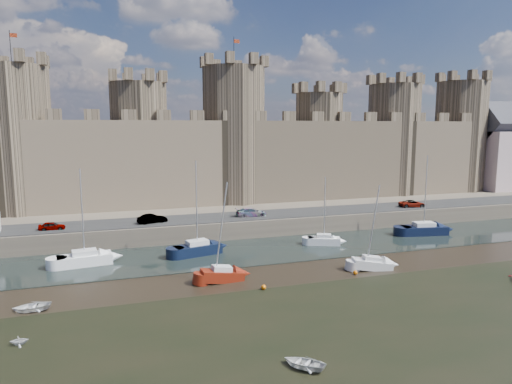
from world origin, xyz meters
TOP-DOWN VIEW (x-y plane):
  - ground at (0.00, 0.00)m, footprint 160.00×160.00m
  - seaweed_patch at (0.00, -6.00)m, footprint 70.00×34.00m
  - water_channel at (0.00, 24.00)m, footprint 160.00×12.00m
  - quay at (0.00, 60.00)m, footprint 160.00×60.00m
  - road at (0.00, 34.00)m, footprint 160.00×7.00m
  - castle at (-0.64, 48.00)m, footprint 108.50×11.00m
  - car_0 at (-26.18, 32.73)m, footprint 3.23×1.39m
  - car_1 at (-13.69, 32.98)m, footprint 4.13×2.23m
  - car_2 at (0.47, 33.41)m, footprint 4.52×2.04m
  - car_3 at (27.73, 32.72)m, footprint 4.52×2.62m
  - sailboat_0 at (-22.01, 24.19)m, footprint 6.07×2.99m
  - sailboat_1 at (-9.16, 24.43)m, footprint 6.07×3.48m
  - sailboat_2 at (7.63, 24.00)m, footprint 4.47×3.09m
  - sailboat_3 at (23.91, 24.80)m, footprint 6.84×3.60m
  - sailboat_4 at (-8.53, 14.33)m, footprint 4.45×2.00m
  - sailboat_5 at (8.04, 13.09)m, footprint 4.57×2.48m
  - dinghy_2 at (-7.42, -3.60)m, footprint 3.40×3.50m
  - dinghy_3 at (-25.60, 5.52)m, footprint 1.35×1.20m
  - dinghy_6 at (-25.75, 12.00)m, footprint 3.50×2.80m
  - buoy_1 at (-5.29, 10.77)m, footprint 0.49×0.49m
  - buoy_3 at (5.37, 12.00)m, footprint 0.47×0.47m

SIDE VIEW (x-z plane):
  - ground at x=0.00m, z-range 0.00..0.00m
  - seaweed_patch at x=0.00m, z-range 0.00..0.01m
  - water_channel at x=0.00m, z-range 0.00..0.08m
  - buoy_3 at x=5.37m, z-range 0.00..0.47m
  - buoy_1 at x=-5.29m, z-range 0.00..0.49m
  - dinghy_2 at x=-7.42m, z-range 0.00..0.59m
  - dinghy_6 at x=-25.75m, z-range 0.00..0.65m
  - dinghy_3 at x=-25.60m, z-range 0.00..0.66m
  - sailboat_5 at x=8.04m, z-range -3.99..5.36m
  - sailboat_4 at x=-8.53m, z-range -4.33..5.82m
  - sailboat_2 at x=7.63m, z-range -3.75..5.24m
  - sailboat_0 at x=-22.01m, z-range -4.61..6.28m
  - sailboat_3 at x=23.91m, z-range -4.84..6.56m
  - sailboat_1 at x=-9.16m, z-range -4.85..6.60m
  - quay at x=0.00m, z-range 0.00..2.50m
  - road at x=0.00m, z-range 2.50..2.60m
  - car_0 at x=-26.18m, z-range 2.50..3.59m
  - car_3 at x=27.73m, z-range 2.50..3.68m
  - car_2 at x=0.47m, z-range 2.50..3.78m
  - car_1 at x=-13.69m, z-range 2.50..3.79m
  - castle at x=-0.64m, z-range -2.83..26.17m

